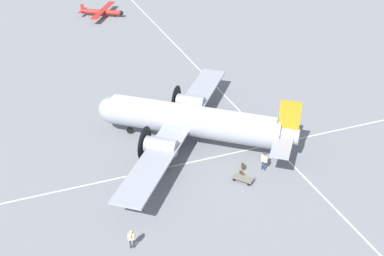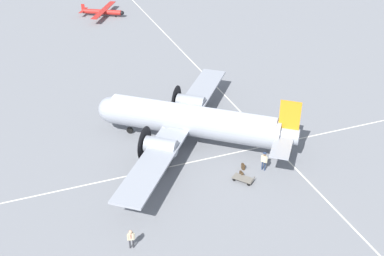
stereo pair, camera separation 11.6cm
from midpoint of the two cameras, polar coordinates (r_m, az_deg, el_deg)
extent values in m
plane|color=slate|center=(47.94, 0.07, -1.86)|extent=(300.00, 300.00, 0.00)
cube|color=silver|center=(50.66, 7.93, -0.23)|extent=(120.00, 0.16, 0.01)
cube|color=silver|center=(45.61, 1.42, -3.76)|extent=(0.16, 120.00, 0.01)
cylinder|color=#9399A3|center=(46.65, 0.07, 0.72)|extent=(12.79, 15.23, 2.78)
cylinder|color=silver|center=(46.27, 0.07, 1.54)|extent=(11.62, 14.06, 1.95)
sphere|color=#9399A3|center=(49.56, -9.46, 2.19)|extent=(2.64, 2.64, 2.64)
cylinder|color=#9399A3|center=(45.14, 10.54, -0.76)|extent=(3.27, 3.58, 1.53)
cube|color=orange|center=(44.13, 11.58, 1.27)|extent=(1.27, 1.57, 3.20)
cube|color=#9399A3|center=(45.04, 11.08, -0.69)|extent=(7.67, 6.52, 0.10)
cube|color=#9399A3|center=(47.16, -1.39, 0.58)|extent=(22.42, 18.41, 0.20)
cylinder|color=#9399A3|center=(43.65, -3.62, -2.16)|extent=(3.01, 3.25, 1.53)
cylinder|color=black|center=(44.18, -5.58, -1.81)|extent=(2.55, 2.01, 3.21)
sphere|color=black|center=(44.23, -5.76, -1.78)|extent=(0.53, 0.53, 0.53)
cylinder|color=#9399A3|center=(50.96, -0.10, 3.07)|extent=(3.01, 3.25, 1.53)
cylinder|color=black|center=(51.41, -1.81, 3.31)|extent=(2.55, 2.01, 3.21)
sphere|color=black|center=(51.45, -1.97, 3.34)|extent=(0.53, 0.53, 0.53)
cylinder|color=#4C4C51|center=(44.17, -3.22, -3.43)|extent=(0.18, 0.18, 1.00)
cylinder|color=black|center=(44.46, -3.20, -3.96)|extent=(0.91, 1.05, 1.10)
cylinder|color=#4C4C51|center=(51.41, 0.22, 1.92)|extent=(0.18, 0.18, 1.00)
cylinder|color=black|center=(51.65, 0.22, 1.44)|extent=(0.91, 1.05, 1.10)
cylinder|color=#4C4C51|center=(49.63, -7.34, 0.17)|extent=(0.14, 0.14, 0.89)
cylinder|color=black|center=(49.86, -7.31, -0.27)|extent=(0.57, 0.66, 0.70)
cylinder|color=#2D2D33|center=(36.68, -6.90, -13.42)|extent=(0.12, 0.12, 0.81)
cylinder|color=#2D2D33|center=(36.67, -7.28, -13.46)|extent=(0.12, 0.12, 0.81)
cube|color=beige|center=(36.19, -7.16, -12.63)|extent=(0.24, 0.41, 0.61)
sphere|color=tan|center=(35.89, -7.21, -12.12)|extent=(0.27, 0.27, 0.27)
cylinder|color=beige|center=(36.22, -6.77, -12.62)|extent=(0.09, 0.09, 0.58)
cylinder|color=beige|center=(36.20, -7.55, -12.71)|extent=(0.09, 0.09, 0.58)
cube|color=maroon|center=(36.06, -7.15, -12.65)|extent=(0.02, 0.05, 0.39)
cylinder|color=navy|center=(44.43, 8.71, -4.51)|extent=(0.13, 0.13, 0.89)
cylinder|color=navy|center=(44.51, 8.41, -4.41)|extent=(0.13, 0.13, 0.89)
cube|color=beige|center=(44.03, 8.63, -3.63)|extent=(0.46, 0.42, 0.67)
sphere|color=#8C6647|center=(43.77, 8.68, -3.11)|extent=(0.30, 0.30, 0.30)
cylinder|color=beige|center=(43.97, 8.94, -3.77)|extent=(0.10, 0.10, 0.63)
cylinder|color=beige|center=(44.14, 8.32, -3.57)|extent=(0.10, 0.10, 0.63)
cylinder|color=navy|center=(43.70, 8.69, -2.97)|extent=(0.44, 0.44, 0.07)
cube|color=#47331E|center=(44.42, 6.14, -4.57)|extent=(0.42, 0.19, 0.56)
cube|color=#312315|center=(44.24, 6.16, -4.25)|extent=(0.15, 0.13, 0.02)
cube|color=#47331E|center=(43.51, 5.94, -5.46)|extent=(0.50, 0.18, 0.48)
cube|color=#312315|center=(43.36, 5.96, -5.17)|extent=(0.18, 0.13, 0.02)
cube|color=#6B665B|center=(42.93, 6.15, -5.95)|extent=(2.02, 1.88, 0.04)
cube|color=#6B665B|center=(42.51, 7.27, -6.04)|extent=(0.61, 0.74, 0.04)
cylinder|color=#6B665B|center=(42.26, 7.02, -6.47)|extent=(0.04, 0.04, 0.22)
cylinder|color=#6B665B|center=(42.90, 7.49, -5.86)|extent=(0.04, 0.04, 0.22)
cylinder|color=black|center=(42.97, 5.07, -6.11)|extent=(0.26, 0.22, 0.28)
cylinder|color=black|center=(43.51, 5.50, -5.60)|extent=(0.26, 0.22, 0.28)
cylinder|color=black|center=(42.54, 6.79, -6.66)|extent=(0.26, 0.22, 0.28)
cylinder|color=black|center=(43.08, 7.20, -6.14)|extent=(0.26, 0.22, 0.28)
cylinder|color=#B2231E|center=(86.47, -10.59, 13.37)|extent=(4.17, 6.31, 0.83)
sphere|color=black|center=(85.35, -8.27, 13.34)|extent=(0.75, 0.75, 0.75)
cube|color=#B2231E|center=(86.24, -10.37, 13.61)|extent=(9.38, 6.09, 0.08)
cube|color=#B2231E|center=(87.45, -12.76, 13.80)|extent=(0.36, 0.55, 1.08)
cube|color=#B2231E|center=(87.60, -12.72, 13.46)|extent=(3.15, 2.14, 0.04)
cylinder|color=black|center=(85.88, -8.98, 12.96)|extent=(0.21, 0.28, 0.28)
cylinder|color=#4C4C51|center=(85.85, -8.99, 13.02)|extent=(0.06, 0.06, 0.21)
cylinder|color=black|center=(87.46, -10.63, 13.14)|extent=(0.21, 0.28, 0.28)
cylinder|color=#4C4C51|center=(87.43, -10.64, 13.20)|extent=(0.06, 0.06, 0.21)
cylinder|color=black|center=(86.10, -10.96, 12.83)|extent=(0.21, 0.28, 0.28)
cylinder|color=#4C4C51|center=(86.07, -10.97, 12.89)|extent=(0.06, 0.06, 0.21)
camera|label=1|loc=(0.06, -89.93, 0.04)|focal=45.00mm
camera|label=2|loc=(0.06, 90.07, -0.04)|focal=45.00mm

